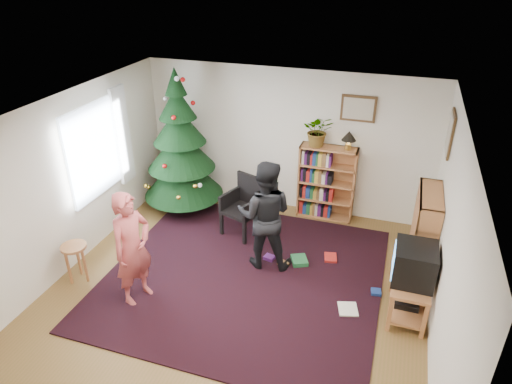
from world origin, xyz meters
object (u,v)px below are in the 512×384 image
(crt_tv, at_px, (414,264))
(armchair, at_px, (244,203))
(christmas_tree, at_px, (181,153))
(picture_back, at_px, (358,109))
(bookshelf_back, at_px, (326,182))
(tv_stand, at_px, (409,294))
(stool, at_px, (75,253))
(table_lamp, at_px, (349,137))
(bookshelf_right, at_px, (424,234))
(picture_right, at_px, (451,134))
(potted_plant, at_px, (318,131))
(person_by_chair, at_px, (265,215))
(person_standing, at_px, (132,249))

(crt_tv, height_order, armchair, crt_tv)
(christmas_tree, bearing_deg, picture_back, 11.90)
(bookshelf_back, bearing_deg, christmas_tree, -169.30)
(tv_stand, height_order, armchair, armchair)
(stool, xyz_separation_m, table_lamp, (3.26, 2.83, 1.07))
(bookshelf_back, distance_m, stool, 4.11)
(bookshelf_right, distance_m, crt_tv, 0.94)
(picture_right, xyz_separation_m, bookshelf_back, (-1.71, 0.59, -1.29))
(stool, bearing_deg, potted_plant, 45.70)
(bookshelf_right, distance_m, tv_stand, 0.99)
(stool, distance_m, potted_plant, 4.11)
(person_by_chair, xyz_separation_m, table_lamp, (0.89, 1.65, 0.68))
(picture_right, distance_m, bookshelf_right, 1.42)
(picture_back, bearing_deg, bookshelf_right, -47.79)
(christmas_tree, relative_size, bookshelf_right, 1.95)
(potted_plant, bearing_deg, bookshelf_right, -33.54)
(bookshelf_back, height_order, person_standing, person_standing)
(picture_back, height_order, table_lamp, picture_back)
(tv_stand, bearing_deg, crt_tv, 180.00)
(picture_right, relative_size, table_lamp, 1.90)
(tv_stand, distance_m, table_lamp, 2.68)
(picture_back, height_order, tv_stand, picture_back)
(person_by_chair, bearing_deg, picture_back, -127.70)
(picture_back, distance_m, stool, 4.72)
(picture_right, distance_m, crt_tv, 1.92)
(christmas_tree, bearing_deg, bookshelf_right, -9.95)
(christmas_tree, height_order, bookshelf_right, christmas_tree)
(bookshelf_back, bearing_deg, table_lamp, 0.00)
(bookshelf_right, bearing_deg, potted_plant, 56.46)
(person_by_chair, bearing_deg, person_standing, 33.36)
(stool, relative_size, person_by_chair, 0.35)
(picture_right, xyz_separation_m, bookshelf_right, (-0.14, -0.59, -1.29))
(person_by_chair, height_order, table_lamp, person_by_chair)
(bookshelf_right, height_order, tv_stand, bookshelf_right)
(picture_right, height_order, bookshelf_right, picture_right)
(christmas_tree, relative_size, table_lamp, 8.02)
(bookshelf_back, relative_size, stool, 2.25)
(person_by_chair, relative_size, table_lamp, 5.25)
(bookshelf_right, height_order, person_standing, person_standing)
(picture_back, xyz_separation_m, table_lamp, (-0.09, -0.14, -0.44))
(crt_tv, bearing_deg, bookshelf_right, 82.42)
(bookshelf_right, xyz_separation_m, person_standing, (-3.54, -1.73, 0.13))
(picture_back, relative_size, bookshelf_back, 0.42)
(person_standing, bearing_deg, christmas_tree, 29.65)
(picture_right, height_order, christmas_tree, christmas_tree)
(potted_plant, bearing_deg, stool, -134.30)
(christmas_tree, distance_m, table_lamp, 2.85)
(picture_right, xyz_separation_m, person_by_chair, (-2.30, -1.06, -1.12))
(table_lamp, bearing_deg, crt_tv, -61.23)
(picture_right, bearing_deg, table_lamp, 157.30)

